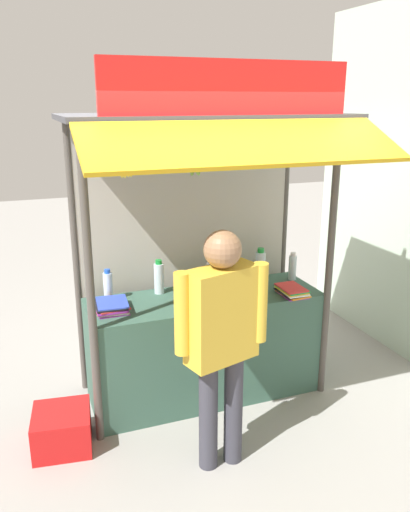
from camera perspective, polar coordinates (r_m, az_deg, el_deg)
name	(u,v)px	position (r m, az deg, el deg)	size (l,w,h in m)	color
ground_plane	(205,392)	(4.65, 0.00, -14.82)	(20.00, 20.00, 0.00)	gray
stall_counter	(205,346)	(4.43, 0.00, -9.90)	(1.93, 0.64, 0.89)	#385B4C
stall_structure	(200,207)	(4.14, -0.54, 5.48)	(2.13, 1.51, 2.70)	#4C4742
water_bottle_rear_center	(208,276)	(4.41, 0.37, -2.24)	(0.06, 0.06, 0.23)	silver
water_bottle_far_left	(232,273)	(4.40, 3.04, -1.93)	(0.08, 0.08, 0.29)	silver
water_bottle_front_right	(292,267)	(4.68, 9.65, -1.20)	(0.07, 0.07, 0.25)	silver
water_bottle_far_right	(159,278)	(4.30, -5.11, -2.40)	(0.08, 0.08, 0.29)	silver
water_bottle_front_left	(108,286)	(4.21, -10.68, -3.27)	(0.07, 0.07, 0.26)	silver
water_bottle_right	(260,267)	(4.55, 6.13, -1.17)	(0.09, 0.09, 0.32)	silver
magazine_stack_center	(292,291)	(4.34, 9.60, -3.82)	(0.21, 0.28, 0.07)	purple
magazine_stack_left	(195,296)	(4.19, -1.11, -4.45)	(0.24, 0.25, 0.05)	blue
magazine_stack_mid_right	(111,306)	(4.03, -10.34, -5.49)	(0.27, 0.31, 0.07)	purple
banana_bunch_rightmost	(305,158)	(3.87, 11.05, 10.64)	(0.09, 0.09, 0.24)	#332D23
banana_bunch_inner_right	(125,165)	(3.38, -8.84, 9.94)	(0.11, 0.11, 0.25)	#332D23
banana_bunch_leftmost	(195,163)	(3.50, -1.12, 10.26)	(0.11, 0.11, 0.26)	#332D23
vendor_person	(222,331)	(3.38, 1.86, -8.24)	(0.64, 0.33, 1.68)	#383842
plastic_crate	(62,429)	(4.10, -15.52, -17.98)	(0.41, 0.41, 0.29)	red
neighbour_wall	(402,183)	(5.41, 21.00, 7.58)	(0.20, 2.40, 3.35)	#B5CBB5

